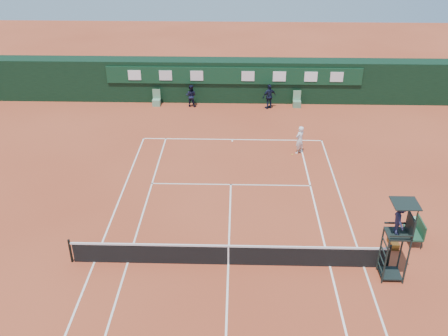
# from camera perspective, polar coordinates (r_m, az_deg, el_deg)

# --- Properties ---
(ground) EXTENTS (90.00, 90.00, 0.00)m
(ground) POSITION_cam_1_polar(r_m,az_deg,el_deg) (20.65, 0.49, -10.96)
(ground) COLOR #AF4729
(ground) RESTS_ON ground
(court_lines) EXTENTS (11.05, 23.85, 0.01)m
(court_lines) POSITION_cam_1_polar(r_m,az_deg,el_deg) (20.65, 0.49, -10.95)
(court_lines) COLOR white
(court_lines) RESTS_ON ground
(tennis_net) EXTENTS (12.90, 0.10, 1.10)m
(tennis_net) POSITION_cam_1_polar(r_m,az_deg,el_deg) (20.33, 0.50, -9.85)
(tennis_net) COLOR black
(tennis_net) RESTS_ON ground
(back_wall) EXTENTS (40.00, 1.65, 3.00)m
(back_wall) POSITION_cam_1_polar(r_m,az_deg,el_deg) (36.57, 1.12, 10.01)
(back_wall) COLOR black
(back_wall) RESTS_ON ground
(linesman_chair_left) EXTENTS (0.55, 0.50, 1.15)m
(linesman_chair_left) POSITION_cam_1_polar(r_m,az_deg,el_deg) (36.25, -7.72, 7.58)
(linesman_chair_left) COLOR #639772
(linesman_chair_left) RESTS_ON ground
(linesman_chair_right) EXTENTS (0.55, 0.50, 1.15)m
(linesman_chair_right) POSITION_cam_1_polar(r_m,az_deg,el_deg) (36.04, 8.32, 7.41)
(linesman_chair_right) COLOR #54805F
(linesman_chair_right) RESTS_ON ground
(umpire_chair) EXTENTS (0.96, 0.95, 3.42)m
(umpire_chair) POSITION_cam_1_polar(r_m,az_deg,el_deg) (19.70, 19.41, -6.15)
(umpire_chair) COLOR black
(umpire_chair) RESTS_ON ground
(player_bench) EXTENTS (0.55, 1.20, 1.10)m
(player_bench) POSITION_cam_1_polar(r_m,az_deg,el_deg) (23.04, 21.14, -6.64)
(player_bench) COLOR #1A422B
(player_bench) RESTS_ON ground
(tennis_bag) EXTENTS (0.33, 0.76, 0.28)m
(tennis_bag) POSITION_cam_1_polar(r_m,az_deg,el_deg) (22.74, 18.77, -8.09)
(tennis_bag) COLOR black
(tennis_bag) RESTS_ON ground
(cooler) EXTENTS (0.57, 0.57, 0.65)m
(cooler) POSITION_cam_1_polar(r_m,az_deg,el_deg) (23.80, 20.94, -6.18)
(cooler) COLOR white
(cooler) RESTS_ON ground
(tennis_ball) EXTENTS (0.07, 0.07, 0.07)m
(tennis_ball) POSITION_cam_1_polar(r_m,az_deg,el_deg) (29.13, 7.80, 1.53)
(tennis_ball) COLOR gold
(tennis_ball) RESTS_ON ground
(player) EXTENTS (0.72, 0.71, 1.68)m
(player) POSITION_cam_1_polar(r_m,az_deg,el_deg) (29.09, 8.64, 3.20)
(player) COLOR white
(player) RESTS_ON ground
(ball_kid_left) EXTENTS (0.88, 0.75, 1.58)m
(ball_kid_left) POSITION_cam_1_polar(r_m,az_deg,el_deg) (35.68, -3.80, 8.25)
(ball_kid_left) COLOR black
(ball_kid_left) RESTS_ON ground
(ball_kid_right) EXTENTS (1.12, 0.88, 1.77)m
(ball_kid_right) POSITION_cam_1_polar(r_m,az_deg,el_deg) (35.32, 5.20, 8.14)
(ball_kid_right) COLOR black
(ball_kid_right) RESTS_ON ground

